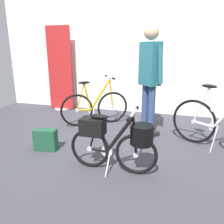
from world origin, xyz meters
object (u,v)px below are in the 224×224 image
floor_banner_stand (60,73)px  display_bike_right (95,107)px  backpack_on_floor (46,140)px  folding_bike_foreground (116,139)px  display_bike_left (221,125)px  visitor_near_wall (150,74)px

floor_banner_stand → display_bike_right: 1.53m
backpack_on_floor → folding_bike_foreground: bearing=-13.7°
backpack_on_floor → display_bike_left: bearing=16.5°
floor_banner_stand → display_bike_left: size_ratio=1.45×
floor_banner_stand → visitor_near_wall: bearing=-27.5°
floor_banner_stand → folding_bike_foreground: bearing=-49.9°
visitor_near_wall → backpack_on_floor: 1.85m
display_bike_left → display_bike_right: display_bike_left is taller
folding_bike_foreground → backpack_on_floor: size_ratio=3.15×
floor_banner_stand → display_bike_right: size_ratio=1.73×
display_bike_left → floor_banner_stand: bearing=156.7°
floor_banner_stand → folding_bike_foreground: size_ratio=1.81×
floor_banner_stand → backpack_on_floor: size_ratio=5.69×
visitor_near_wall → display_bike_right: bearing=163.3°
display_bike_left → backpack_on_floor: size_ratio=3.92×
folding_bike_foreground → display_bike_right: size_ratio=0.96×
floor_banner_stand → display_bike_right: bearing=-35.5°
visitor_near_wall → backpack_on_floor: visitor_near_wall is taller
display_bike_left → visitor_near_wall: 1.26m
display_bike_right → backpack_on_floor: 1.32m
folding_bike_foreground → display_bike_left: (1.26, 0.98, -0.02)m
display_bike_right → visitor_near_wall: size_ratio=0.63×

